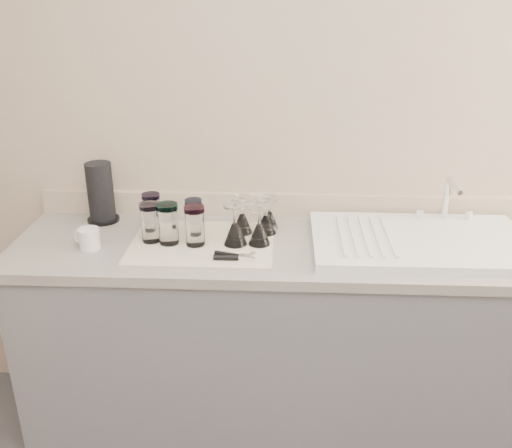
# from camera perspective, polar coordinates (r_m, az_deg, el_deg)

# --- Properties ---
(room_envelope) EXTENTS (3.54, 3.50, 2.52)m
(room_envelope) POSITION_cam_1_polar(r_m,az_deg,el_deg) (0.86, 1.44, 4.09)
(room_envelope) COLOR #4F4F54
(room_envelope) RESTS_ON ground
(counter_unit) EXTENTS (2.06, 0.62, 0.90)m
(counter_unit) POSITION_cam_1_polar(r_m,az_deg,el_deg) (2.45, 1.90, -11.49)
(counter_unit) COLOR slate
(counter_unit) RESTS_ON ground
(sink_unit) EXTENTS (0.82, 0.50, 0.22)m
(sink_unit) POSITION_cam_1_polar(r_m,az_deg,el_deg) (2.28, 16.07, -1.65)
(sink_unit) COLOR white
(sink_unit) RESTS_ON counter_unit
(dish_towel) EXTENTS (0.55, 0.42, 0.01)m
(dish_towel) POSITION_cam_1_polar(r_m,az_deg,el_deg) (2.22, -5.38, -1.90)
(dish_towel) COLOR white
(dish_towel) RESTS_ON counter_unit
(tumbler_teal) EXTENTS (0.07, 0.07, 0.15)m
(tumbler_teal) POSITION_cam_1_polar(r_m,az_deg,el_deg) (2.36, -10.39, 1.34)
(tumbler_teal) COLOR white
(tumbler_teal) RESTS_ON dish_towel
(tumbler_purple) EXTENTS (0.07, 0.07, 0.14)m
(tumbler_purple) POSITION_cam_1_polar(r_m,az_deg,el_deg) (2.29, -6.23, 0.85)
(tumbler_purple) COLOR white
(tumbler_purple) RESTS_ON dish_towel
(tumbler_magenta) EXTENTS (0.08, 0.08, 0.15)m
(tumbler_magenta) POSITION_cam_1_polar(r_m,az_deg,el_deg) (2.23, -10.51, 0.19)
(tumbler_magenta) COLOR white
(tumbler_magenta) RESTS_ON dish_towel
(tumbler_blue) EXTENTS (0.08, 0.08, 0.16)m
(tumbler_blue) POSITION_cam_1_polar(r_m,az_deg,el_deg) (2.20, -8.77, 0.06)
(tumbler_blue) COLOR white
(tumbler_blue) RESTS_ON dish_towel
(tumbler_lavender) EXTENTS (0.08, 0.08, 0.16)m
(tumbler_lavender) POSITION_cam_1_polar(r_m,az_deg,el_deg) (2.17, -6.13, -0.14)
(tumbler_lavender) COLOR white
(tumbler_lavender) RESTS_ON dish_towel
(goblet_back_left) EXTENTS (0.08, 0.08, 0.15)m
(goblet_back_left) POSITION_cam_1_polar(r_m,az_deg,el_deg) (2.28, -1.39, 0.32)
(goblet_back_left) COLOR white
(goblet_back_left) RESTS_ON dish_towel
(goblet_back_right) EXTENTS (0.08, 0.08, 0.15)m
(goblet_back_right) POSITION_cam_1_polar(r_m,az_deg,el_deg) (2.27, 1.02, 0.28)
(goblet_back_right) COLOR white
(goblet_back_right) RESTS_ON dish_towel
(goblet_front_left) EXTENTS (0.09, 0.09, 0.16)m
(goblet_front_left) POSITION_cam_1_polar(r_m,az_deg,el_deg) (2.17, -2.09, -0.68)
(goblet_front_left) COLOR white
(goblet_front_left) RESTS_ON dish_towel
(goblet_front_right) EXTENTS (0.09, 0.09, 0.15)m
(goblet_front_right) POSITION_cam_1_polar(r_m,az_deg,el_deg) (2.18, 0.33, -0.75)
(goblet_front_right) COLOR white
(goblet_front_right) RESTS_ON dish_towel
(goblet_extra) EXTENTS (0.07, 0.07, 0.13)m
(goblet_extra) POSITION_cam_1_polar(r_m,az_deg,el_deg) (2.33, 1.33, 0.69)
(goblet_extra) COLOR white
(goblet_extra) RESTS_ON dish_towel
(can_opener) EXTENTS (0.15, 0.07, 0.02)m
(can_opener) POSITION_cam_1_polar(r_m,az_deg,el_deg) (2.07, -2.15, -3.30)
(can_opener) COLOR silver
(can_opener) RESTS_ON dish_towel
(white_mug) EXTENTS (0.12, 0.10, 0.08)m
(white_mug) POSITION_cam_1_polar(r_m,az_deg,el_deg) (2.25, -16.40, -1.40)
(white_mug) COLOR white
(white_mug) RESTS_ON counter_unit
(paper_towel_roll) EXTENTS (0.14, 0.14, 0.25)m
(paper_towel_roll) POSITION_cam_1_polar(r_m,az_deg,el_deg) (2.47, -15.28, 2.99)
(paper_towel_roll) COLOR black
(paper_towel_roll) RESTS_ON counter_unit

